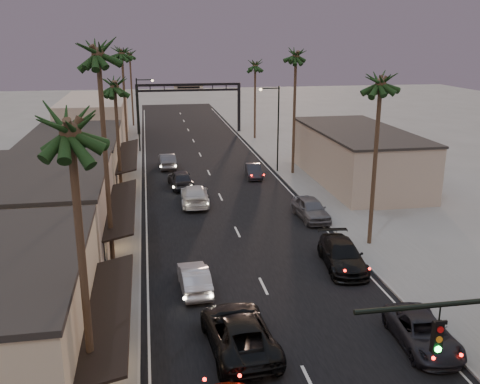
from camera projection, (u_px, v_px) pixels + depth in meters
name	position (u px, v px, depth m)	size (l,w,h in m)	color
ground	(216.00, 188.00, 50.77)	(200.00, 200.00, 0.00)	slate
road	(210.00, 175.00, 55.49)	(14.00, 120.00, 0.02)	black
sidewalk_left	(119.00, 163.00, 60.52)	(5.00, 92.00, 0.12)	slate
sidewalk_right	(282.00, 157.00, 63.66)	(5.00, 92.00, 0.12)	slate
storefront_mid	(45.00, 215.00, 34.61)	(8.00, 14.00, 5.50)	#A29282
storefront_far	(75.00, 163.00, 49.80)	(8.00, 16.00, 5.00)	#C4B896
storefront_dist	(95.00, 121.00, 71.39)	(8.00, 20.00, 6.00)	#A29282
building_right	(357.00, 157.00, 52.38)	(8.00, 18.00, 5.00)	#A29282
arch	(189.00, 96.00, 77.55)	(15.20, 0.40, 7.27)	black
streetlight_right	(276.00, 122.00, 55.13)	(2.13, 0.30, 9.00)	black
streetlight_left	(140.00, 109.00, 65.13)	(2.13, 0.30, 9.00)	black
palm_la	(69.00, 118.00, 16.82)	(3.20, 3.20, 13.20)	#38281C
palm_lb	(97.00, 46.00, 28.56)	(3.20, 3.20, 15.20)	#38281C
palm_lc	(114.00, 81.00, 42.61)	(3.20, 3.20, 12.20)	#38281C
palm_ld	(122.00, 49.00, 60.01)	(3.20, 3.20, 14.20)	#38281C
palm_ra	(381.00, 77.00, 33.84)	(3.20, 3.20, 13.20)	#38281C
palm_rb	(296.00, 52.00, 52.47)	(3.20, 3.20, 14.20)	#38281C
palm_rc	(255.00, 62.00, 71.92)	(3.20, 3.20, 12.20)	#38281C
palm_far	(129.00, 52.00, 82.07)	(3.20, 3.20, 13.20)	#38281C
oncoming_pickup	(239.00, 332.00, 24.55)	(2.85, 6.18, 1.72)	black
oncoming_silver	(194.00, 278.00, 30.26)	(1.55, 4.45, 1.47)	#97979C
oncoming_white	(195.00, 195.00, 45.71)	(2.33, 5.72, 1.66)	#BDBDBD
oncoming_dgrey	(180.00, 179.00, 50.77)	(1.99, 4.94, 1.68)	black
oncoming_grey_far	(167.00, 161.00, 58.29)	(1.68, 4.83, 1.59)	#45454A
curbside_near	(423.00, 333.00, 24.79)	(2.33, 5.05, 1.40)	black
curbside_black	(342.00, 255.00, 33.24)	(2.29, 5.64, 1.64)	black
curbside_grey	(311.00, 209.00, 42.01)	(2.00, 4.98, 1.70)	#515256
curbside_far	(254.00, 171.00, 54.34)	(1.44, 4.13, 1.36)	black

